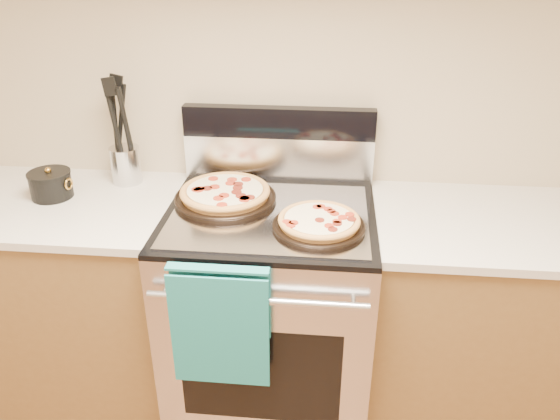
# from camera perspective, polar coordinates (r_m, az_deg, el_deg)

# --- Properties ---
(wall_back) EXTENTS (4.00, 0.00, 4.00)m
(wall_back) POSITION_cam_1_polar(r_m,az_deg,el_deg) (2.16, -0.04, 14.28)
(wall_back) COLOR tan
(wall_back) RESTS_ON ground
(range_body) EXTENTS (0.76, 0.68, 0.90)m
(range_body) POSITION_cam_1_polar(r_m,az_deg,el_deg) (2.23, -0.93, -11.03)
(range_body) COLOR #B7B7BC
(range_body) RESTS_ON ground
(oven_window) EXTENTS (0.56, 0.01, 0.40)m
(oven_window) POSITION_cam_1_polar(r_m,az_deg,el_deg) (1.98, -2.07, -16.95)
(oven_window) COLOR black
(oven_window) RESTS_ON range_body
(cooktop) EXTENTS (0.76, 0.68, 0.02)m
(cooktop) POSITION_cam_1_polar(r_m,az_deg,el_deg) (1.98, -1.03, -0.48)
(cooktop) COLOR black
(cooktop) RESTS_ON range_body
(backsplash_lower) EXTENTS (0.76, 0.06, 0.18)m
(backsplash_lower) POSITION_cam_1_polar(r_m,az_deg,el_deg) (2.22, -0.14, 5.47)
(backsplash_lower) COLOR silver
(backsplash_lower) RESTS_ON cooktop
(backsplash_upper) EXTENTS (0.76, 0.06, 0.12)m
(backsplash_upper) POSITION_cam_1_polar(r_m,az_deg,el_deg) (2.17, -0.14, 9.16)
(backsplash_upper) COLOR black
(backsplash_upper) RESTS_ON backsplash_lower
(oven_handle) EXTENTS (0.70, 0.03, 0.03)m
(oven_handle) POSITION_cam_1_polar(r_m,az_deg,el_deg) (1.72, -2.44, -9.44)
(oven_handle) COLOR silver
(oven_handle) RESTS_ON range_body
(dish_towel) EXTENTS (0.32, 0.05, 0.42)m
(dish_towel) POSITION_cam_1_polar(r_m,az_deg,el_deg) (1.80, -6.23, -11.74)
(dish_towel) COLOR #197D75
(dish_towel) RESTS_ON oven_handle
(foil_sheet) EXTENTS (0.70, 0.55, 0.01)m
(foil_sheet) POSITION_cam_1_polar(r_m,az_deg,el_deg) (1.95, -1.13, -0.54)
(foil_sheet) COLOR gray
(foil_sheet) RESTS_ON cooktop
(cabinet_left) EXTENTS (1.00, 0.62, 0.88)m
(cabinet_left) POSITION_cam_1_polar(r_m,az_deg,el_deg) (2.50, -21.57, -8.82)
(cabinet_left) COLOR brown
(cabinet_left) RESTS_ON ground
(countertop_left) EXTENTS (1.02, 0.64, 0.03)m
(countertop_left) POSITION_cam_1_polar(r_m,az_deg,el_deg) (2.28, -23.46, 0.56)
(countertop_left) COLOR beige
(countertop_left) RESTS_ON cabinet_left
(cabinet_right) EXTENTS (1.00, 0.62, 0.88)m
(cabinet_right) POSITION_cam_1_polar(r_m,az_deg,el_deg) (2.35, 21.46, -11.32)
(cabinet_right) COLOR brown
(cabinet_right) RESTS_ON ground
(countertop_right) EXTENTS (1.02, 0.64, 0.03)m
(countertop_right) POSITION_cam_1_polar(r_m,az_deg,el_deg) (2.12, 23.49, -1.49)
(countertop_right) COLOR beige
(countertop_right) RESTS_ON cabinet_right
(pepperoni_pizza_back) EXTENTS (0.47, 0.47, 0.05)m
(pepperoni_pizza_back) POSITION_cam_1_polar(r_m,az_deg,el_deg) (2.05, -5.75, 1.66)
(pepperoni_pizza_back) COLOR #C6813C
(pepperoni_pizza_back) RESTS_ON foil_sheet
(pepperoni_pizza_front) EXTENTS (0.31, 0.31, 0.04)m
(pepperoni_pizza_front) POSITION_cam_1_polar(r_m,az_deg,el_deg) (1.86, 4.09, -1.29)
(pepperoni_pizza_front) COLOR #C6813C
(pepperoni_pizza_front) RESTS_ON foil_sheet
(utensil_crock) EXTENTS (0.15, 0.15, 0.15)m
(utensil_crock) POSITION_cam_1_polar(r_m,az_deg,el_deg) (2.31, -15.80, 4.57)
(utensil_crock) COLOR silver
(utensil_crock) RESTS_ON countertop_left
(saucepan) EXTENTS (0.18, 0.18, 0.09)m
(saucepan) POSITION_cam_1_polar(r_m,az_deg,el_deg) (2.28, -22.81, 2.37)
(saucepan) COLOR black
(saucepan) RESTS_ON countertop_left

